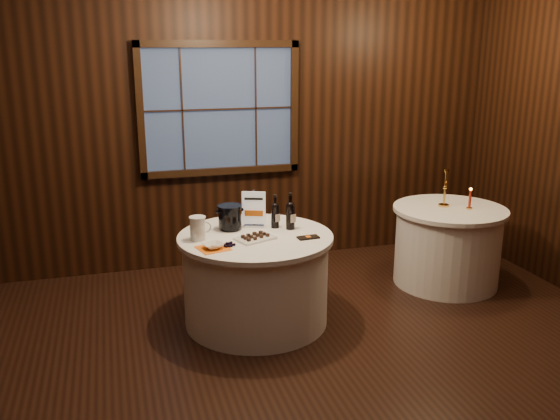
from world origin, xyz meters
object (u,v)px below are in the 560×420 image
object	(u,v)px
ice_bucket	(230,217)
glass_pitcher	(198,228)
grape_bunch	(229,245)
side_table	(447,245)
chocolate_box	(308,237)
port_bottle_left	(275,213)
red_candle	(470,201)
main_table	(256,278)
cracker_bowl	(213,246)
brass_candlestick	(445,193)
chocolate_plate	(255,237)
port_bottle_right	(290,213)
sign_stand	(254,214)

from	to	relation	value
ice_bucket	glass_pitcher	size ratio (longest dim) A/B	1.10
grape_bunch	glass_pitcher	size ratio (longest dim) A/B	0.80
side_table	chocolate_box	world-z (taller)	chocolate_box
port_bottle_left	side_table	bearing A→B (deg)	-19.30
port_bottle_left	red_candle	world-z (taller)	port_bottle_left
main_table	ice_bucket	distance (m)	0.56
cracker_bowl	main_table	bearing A→B (deg)	30.92
glass_pitcher	brass_candlestick	xyz separation A→B (m)	(2.44, 0.36, 0.04)
main_table	chocolate_box	world-z (taller)	chocolate_box
glass_pitcher	cracker_bowl	distance (m)	0.27
grape_bunch	red_candle	world-z (taller)	red_candle
chocolate_plate	cracker_bowl	bearing A→B (deg)	-161.16
main_table	chocolate_plate	bearing A→B (deg)	-104.67
grape_bunch	brass_candlestick	bearing A→B (deg)	14.98
chocolate_box	red_candle	bearing A→B (deg)	8.72
ice_bucket	cracker_bowl	bearing A→B (deg)	-117.04
port_bottle_right	chocolate_box	world-z (taller)	port_bottle_right
chocolate_plate	red_candle	distance (m)	2.20
glass_pitcher	brass_candlestick	distance (m)	2.46
cracker_bowl	red_candle	distance (m)	2.58
cracker_bowl	ice_bucket	bearing A→B (deg)	62.96
chocolate_plate	red_candle	bearing A→B (deg)	8.39
port_bottle_left	chocolate_plate	bearing A→B (deg)	-156.23
cracker_bowl	brass_candlestick	bearing A→B (deg)	14.28
glass_pitcher	red_candle	bearing A→B (deg)	5.81
sign_stand	glass_pitcher	world-z (taller)	sign_stand
main_table	sign_stand	xyz separation A→B (m)	(0.05, 0.23, 0.49)
cracker_bowl	port_bottle_right	bearing A→B (deg)	23.72
sign_stand	brass_candlestick	distance (m)	1.93
side_table	brass_candlestick	world-z (taller)	brass_candlestick
side_table	sign_stand	xyz separation A→B (m)	(-1.95, -0.07, 0.49)
main_table	brass_candlestick	xyz separation A→B (m)	(1.97, 0.37, 0.51)
main_table	chocolate_box	bearing A→B (deg)	-27.33
port_bottle_right	grape_bunch	world-z (taller)	port_bottle_right
sign_stand	cracker_bowl	bearing A→B (deg)	-112.69
sign_stand	red_candle	size ratio (longest dim) A/B	1.57
side_table	red_candle	world-z (taller)	red_candle
chocolate_box	grape_bunch	size ratio (longest dim) A/B	1.13
sign_stand	chocolate_plate	size ratio (longest dim) A/B	0.92
red_candle	grape_bunch	bearing A→B (deg)	-169.62
ice_bucket	red_candle	distance (m)	2.32
main_table	sign_stand	bearing A→B (deg)	78.31
sign_stand	brass_candlestick	bearing A→B (deg)	25.08
side_table	chocolate_box	bearing A→B (deg)	-162.71
port_bottle_right	cracker_bowl	size ratio (longest dim) A/B	2.06
port_bottle_left	glass_pitcher	bearing A→B (deg)	168.02
brass_candlestick	glass_pitcher	bearing A→B (deg)	-171.70
side_table	main_table	bearing A→B (deg)	-171.47
chocolate_box	cracker_bowl	size ratio (longest dim) A/B	1.13
port_bottle_left	grape_bunch	xyz separation A→B (m)	(-0.48, -0.39, -0.11)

